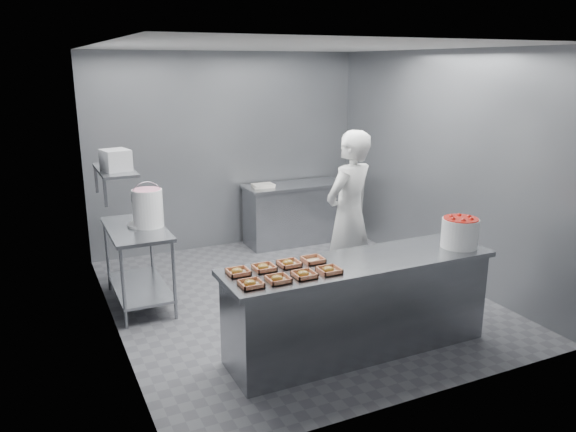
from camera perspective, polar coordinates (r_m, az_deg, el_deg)
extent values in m
plane|color=#4C4C51|center=(6.59, 0.72, -8.29)|extent=(4.50, 4.50, 0.00)
plane|color=white|center=(6.04, 0.82, 16.84)|extent=(4.50, 4.50, 0.00)
cube|color=slate|center=(8.22, -6.17, 6.55)|extent=(4.00, 0.04, 2.80)
cube|color=slate|center=(5.61, -17.95, 1.79)|extent=(0.04, 4.50, 2.80)
cube|color=slate|center=(7.26, 15.17, 4.94)|extent=(0.04, 4.50, 2.80)
cube|color=slate|center=(5.17, 7.34, -4.74)|extent=(2.60, 0.70, 0.05)
cube|color=slate|center=(5.34, 7.17, -9.28)|extent=(2.50, 0.64, 0.85)
cube|color=slate|center=(6.36, -15.19, -1.30)|extent=(0.60, 1.20, 0.04)
cube|color=slate|center=(6.58, -14.78, -6.98)|extent=(0.56, 1.15, 0.03)
cylinder|color=slate|center=(5.94, -16.38, -7.07)|extent=(0.04, 0.04, 0.88)
cylinder|color=slate|center=(6.03, -11.48, -6.41)|extent=(0.04, 0.04, 0.88)
cylinder|color=slate|center=(6.98, -17.88, -3.81)|extent=(0.04, 0.04, 0.88)
cylinder|color=slate|center=(7.06, -13.70, -3.29)|extent=(0.04, 0.04, 0.88)
cube|color=slate|center=(8.33, 0.59, 3.08)|extent=(1.50, 0.60, 0.05)
cube|color=slate|center=(8.44, 0.58, 0.10)|extent=(1.44, 0.55, 0.85)
cube|color=slate|center=(6.18, -17.17, 4.48)|extent=(0.35, 0.90, 0.03)
cube|color=tan|center=(4.55, -3.78, -6.90)|extent=(0.18, 0.18, 0.04)
cube|color=white|center=(4.58, -3.32, -6.86)|extent=(0.10, 0.06, 0.00)
ellipsoid|color=#B9892E|center=(4.54, -3.90, -6.80)|extent=(0.10, 0.10, 0.05)
cube|color=tan|center=(4.64, -1.01, -6.43)|extent=(0.18, 0.18, 0.04)
cube|color=white|center=(4.67, -0.57, -6.40)|extent=(0.10, 0.06, 0.00)
ellipsoid|color=#B9892E|center=(4.63, -1.12, -6.34)|extent=(0.10, 0.10, 0.05)
cube|color=tan|center=(4.73, 1.66, -5.97)|extent=(0.18, 0.18, 0.04)
cube|color=white|center=(4.77, 2.06, -5.94)|extent=(0.10, 0.06, 0.00)
ellipsoid|color=#B9892E|center=(4.73, 1.55, -5.88)|extent=(0.10, 0.10, 0.05)
cube|color=tan|center=(4.84, 4.20, -5.52)|extent=(0.18, 0.18, 0.04)
cube|color=white|center=(4.88, 4.58, -5.49)|extent=(0.10, 0.06, 0.00)
ellipsoid|color=#B9892E|center=(4.83, 4.10, -5.43)|extent=(0.10, 0.10, 0.05)
cube|color=tan|center=(4.81, -5.09, -5.68)|extent=(0.18, 0.18, 0.04)
cube|color=white|center=(4.84, -4.64, -5.66)|extent=(0.10, 0.06, 0.00)
ellipsoid|color=#B9892E|center=(4.80, -5.20, -5.59)|extent=(0.10, 0.10, 0.05)
cube|color=tan|center=(4.89, -2.44, -5.27)|extent=(0.18, 0.18, 0.04)
cube|color=white|center=(4.92, -2.02, -5.24)|extent=(0.10, 0.06, 0.00)
ellipsoid|color=#B9892E|center=(4.88, -2.55, -5.17)|extent=(0.10, 0.10, 0.05)
cube|color=tan|center=(4.98, 0.11, -4.86)|extent=(0.18, 0.18, 0.04)
cube|color=white|center=(5.02, 0.50, -4.84)|extent=(0.10, 0.06, 0.00)
ellipsoid|color=#B9892E|center=(4.98, 0.01, -4.77)|extent=(0.10, 0.10, 0.05)
cube|color=tan|center=(5.08, 2.56, -4.46)|extent=(0.18, 0.18, 0.04)
cube|color=white|center=(5.12, 2.93, -4.44)|extent=(0.10, 0.06, 0.00)
imported|color=silver|center=(6.43, 6.21, 0.13)|extent=(0.83, 0.70, 1.93)
cylinder|color=white|center=(5.70, 17.06, -1.66)|extent=(0.35, 0.35, 0.28)
cylinder|color=red|center=(5.66, 17.16, -0.39)|extent=(0.33, 0.33, 0.04)
cylinder|color=white|center=(6.31, -14.05, 0.78)|extent=(0.33, 0.33, 0.41)
cylinder|color=#D66B92|center=(6.26, -14.17, 2.57)|extent=(0.30, 0.30, 0.02)
torus|color=slate|center=(6.28, -14.13, 1.88)|extent=(0.34, 0.01, 0.34)
cylinder|color=white|center=(6.40, -14.52, -0.83)|extent=(0.43, 0.43, 0.03)
cube|color=#CCB28C|center=(6.50, -14.46, -0.62)|extent=(0.18, 0.17, 0.02)
cube|color=gray|center=(6.05, -17.10, 5.45)|extent=(0.31, 0.33, 0.22)
cube|color=silver|center=(8.12, -2.55, 3.11)|extent=(0.32, 0.25, 0.05)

